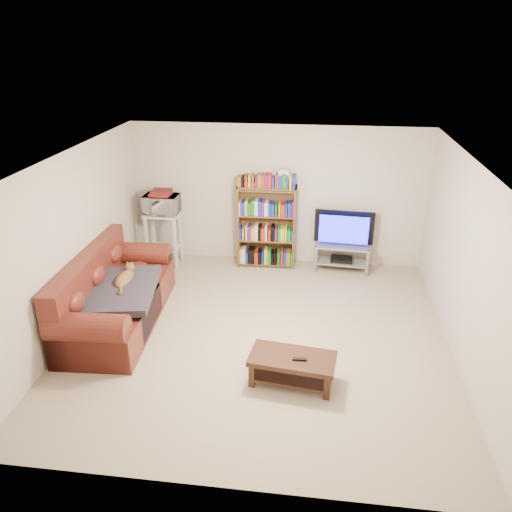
# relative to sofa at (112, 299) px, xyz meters

# --- Properties ---
(floor) EXTENTS (5.00, 5.00, 0.00)m
(floor) POSITION_rel_sofa_xyz_m (2.10, -0.11, -0.35)
(floor) COLOR #BBA98B
(floor) RESTS_ON ground
(ceiling) EXTENTS (5.00, 5.00, 0.00)m
(ceiling) POSITION_rel_sofa_xyz_m (2.10, -0.11, 2.05)
(ceiling) COLOR white
(ceiling) RESTS_ON ground
(wall_back) EXTENTS (5.00, 0.00, 5.00)m
(wall_back) POSITION_rel_sofa_xyz_m (2.10, 2.39, 0.85)
(wall_back) COLOR silver
(wall_back) RESTS_ON ground
(wall_front) EXTENTS (5.00, 0.00, 5.00)m
(wall_front) POSITION_rel_sofa_xyz_m (2.10, -2.61, 0.85)
(wall_front) COLOR silver
(wall_front) RESTS_ON ground
(wall_left) EXTENTS (0.00, 5.00, 5.00)m
(wall_left) POSITION_rel_sofa_xyz_m (-0.40, -0.11, 0.85)
(wall_left) COLOR silver
(wall_left) RESTS_ON ground
(wall_right) EXTENTS (0.00, 5.00, 5.00)m
(wall_right) POSITION_rel_sofa_xyz_m (4.60, -0.11, 0.85)
(wall_right) COLOR silver
(wall_right) RESTS_ON ground
(sofa) EXTENTS (1.17, 2.45, 1.02)m
(sofa) POSITION_rel_sofa_xyz_m (0.00, 0.00, 0.00)
(sofa) COLOR #5E2118
(sofa) RESTS_ON floor
(blanket) EXTENTS (1.08, 1.32, 0.20)m
(blanket) POSITION_rel_sofa_xyz_m (0.20, -0.15, 0.24)
(blanket) COLOR #322D39
(blanket) RESTS_ON sofa
(cat) EXTENTS (0.30, 0.67, 0.20)m
(cat) POSITION_rel_sofa_xyz_m (0.19, 0.07, 0.30)
(cat) COLOR brown
(cat) RESTS_ON sofa
(coffee_table) EXTENTS (1.04, 0.61, 0.36)m
(coffee_table) POSITION_rel_sofa_xyz_m (2.59, -1.03, -0.10)
(coffee_table) COLOR #341C12
(coffee_table) RESTS_ON floor
(remote) EXTENTS (0.16, 0.05, 0.02)m
(remote) POSITION_rel_sofa_xyz_m (2.67, -1.09, 0.02)
(remote) COLOR black
(remote) RESTS_ON coffee_table
(tv_stand) EXTENTS (0.95, 0.48, 0.46)m
(tv_stand) POSITION_rel_sofa_xyz_m (3.25, 2.12, -0.04)
(tv_stand) COLOR #999EA3
(tv_stand) RESTS_ON floor
(television) EXTENTS (1.00, 0.20, 0.57)m
(television) POSITION_rel_sofa_xyz_m (3.25, 2.12, 0.40)
(television) COLOR black
(television) RESTS_ON tv_stand
(dvd_player) EXTENTS (0.39, 0.29, 0.06)m
(dvd_player) POSITION_rel_sofa_xyz_m (3.25, 2.12, -0.16)
(dvd_player) COLOR black
(dvd_player) RESTS_ON tv_stand
(bookshelf) EXTENTS (1.00, 0.34, 1.43)m
(bookshelf) POSITION_rel_sofa_xyz_m (1.94, 2.14, 0.39)
(bookshelf) COLOR brown
(bookshelf) RESTS_ON floor
(shelf_clutter) EXTENTS (0.73, 0.24, 0.28)m
(shelf_clutter) POSITION_rel_sofa_xyz_m (2.04, 2.16, 1.19)
(shelf_clutter) COLOR silver
(shelf_clutter) RESTS_ON bookshelf
(microwave_stand) EXTENTS (0.59, 0.43, 0.94)m
(microwave_stand) POSITION_rel_sofa_xyz_m (0.16, 1.99, 0.25)
(microwave_stand) COLOR silver
(microwave_stand) RESTS_ON floor
(microwave) EXTENTS (0.58, 0.40, 0.32)m
(microwave) POSITION_rel_sofa_xyz_m (0.16, 1.99, 0.74)
(microwave) COLOR silver
(microwave) RESTS_ON microwave_stand
(game_boxes) EXTENTS (0.34, 0.30, 0.05)m
(game_boxes) POSITION_rel_sofa_xyz_m (0.16, 1.99, 0.93)
(game_boxes) COLOR maroon
(game_boxes) RESTS_ON microwave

